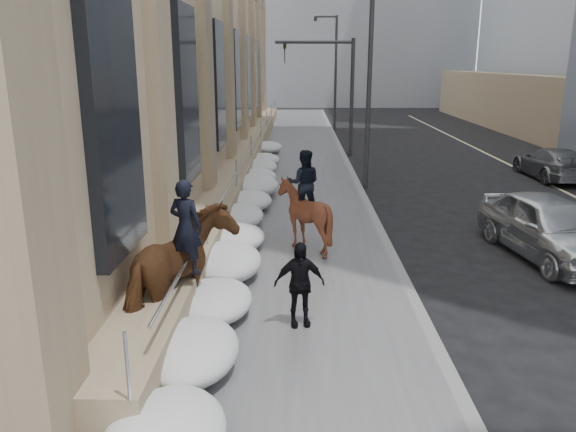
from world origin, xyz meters
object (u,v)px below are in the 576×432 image
object	(u,v)px
car_silver	(549,227)
car_grey	(552,163)
mounted_horse_left	(181,269)
mounted_horse_right	(304,210)
pedestrian	(299,284)

from	to	relation	value
car_silver	car_grey	world-z (taller)	car_silver
mounted_horse_left	car_silver	bearing A→B (deg)	-132.48
mounted_horse_right	car_silver	world-z (taller)	mounted_horse_right
mounted_horse_left	pedestrian	size ratio (longest dim) A/B	1.75
pedestrian	car_grey	distance (m)	17.89
pedestrian	car_silver	distance (m)	7.59
mounted_horse_left	car_grey	world-z (taller)	mounted_horse_left
mounted_horse_left	mounted_horse_right	size ratio (longest dim) A/B	1.09
mounted_horse_right	pedestrian	size ratio (longest dim) A/B	1.60
car_silver	car_grey	size ratio (longest dim) A/B	1.04
mounted_horse_left	car_grey	bearing A→B (deg)	-111.37
mounted_horse_left	mounted_horse_right	bearing A→B (deg)	-95.82
pedestrian	car_silver	bearing A→B (deg)	23.55
car_grey	pedestrian	bearing A→B (deg)	51.73
car_silver	car_grey	xyz separation A→B (m)	(4.45, 10.09, -0.15)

